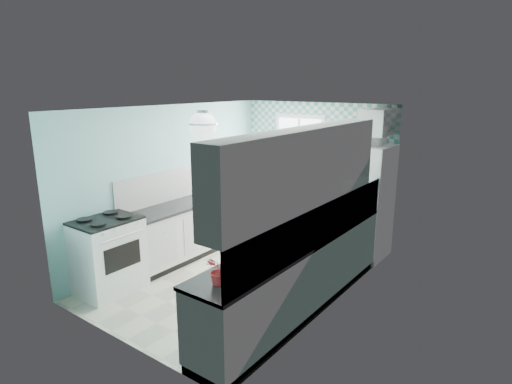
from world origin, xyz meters
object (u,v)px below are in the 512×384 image
Objects in this scene: sink at (328,225)px; microwave at (367,135)px; stove at (108,254)px; ceiling_light at (203,125)px; fruit_bowl at (232,275)px; fridge at (363,201)px; potted_plant at (220,271)px.

sink is 1.81m from microwave.
stove is 1.94× the size of sink.
ceiling_light is 2.84m from microwave.
sink is 2.08m from fruit_bowl.
fruit_bowl is at bearing -87.32° from fridge.
fridge is 3.52m from fruit_bowl.
fruit_bowl is 0.44× the size of microwave.
microwave is at bearing 66.87° from ceiling_light.
ceiling_light is at bearing 33.87° from stove.
ceiling_light reaches higher than potted_plant.
microwave reaches higher than sink.
stove is at bearing 171.00° from potted_plant.
ceiling_light is 2.17m from sink.
microwave is at bearing 58.15° from stove.
microwave is at bearing 91.47° from fruit_bowl.
fruit_bowl is 3.67m from microwave.
potted_plant is at bearing -6.00° from stove.
stove is 3.07m from sink.
stove is at bearing 53.87° from microwave.
fridge is at bearing 58.15° from stove.
potted_plant is (0.09, -3.70, 0.15)m from fridge.
ceiling_light is 0.19× the size of fridge.
fruit_bowl is (-0.00, -2.08, 0.04)m from sink.
sink is (1.20, 1.16, -1.39)m from ceiling_light.
fridge reaches higher than potted_plant.
microwave reaches higher than fruit_bowl.
sink is 2.25× the size of fruit_bowl.
ceiling_light is 0.66× the size of sink.
fridge reaches higher than fruit_bowl.
fruit_bowl is at bearing 90.00° from potted_plant.
potted_plant is at bearing -90.00° from fruit_bowl.
microwave reaches higher than fridge.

